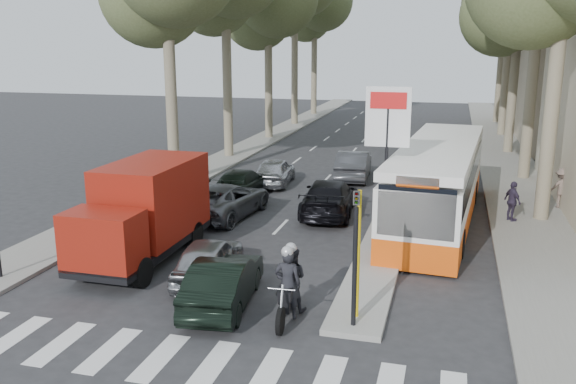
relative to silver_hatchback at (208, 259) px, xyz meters
name	(u,v)px	position (x,y,z in m)	size (l,w,h in m)	color
ground	(249,294)	(1.53, -0.72, -0.66)	(120.00, 120.00, 0.00)	#28282B
sidewalk_right	(503,155)	(10.13, 24.28, -0.60)	(3.20, 70.00, 0.12)	gray
median_left	(268,138)	(-6.47, 27.28, -0.60)	(2.40, 64.00, 0.12)	gray
traffic_island	(398,203)	(4.78, 10.28, -0.58)	(1.50, 26.00, 0.16)	gray
billboard	(387,144)	(4.78, 4.27, 3.05)	(1.50, 12.10, 5.60)	yellow
traffic_light_island	(356,236)	(4.78, -2.22, 1.83)	(0.16, 0.41, 3.60)	black
tree_l_e	(316,2)	(-6.44, 43.39, 10.07)	(7.40, 7.20, 14.49)	#6B604C
tree_r_e	(507,2)	(10.76, 41.39, 9.72)	(7.40, 7.20, 14.10)	#6B604C
silver_hatchback	(208,259)	(0.00, 0.00, 0.00)	(1.56, 3.87, 1.32)	gray
dark_hatchback	(223,282)	(1.11, -1.63, 0.02)	(1.45, 4.15, 1.37)	black
queue_car_a	(226,200)	(-1.97, 6.69, 0.02)	(2.27, 4.92, 1.37)	#55575D
queue_car_b	(329,197)	(2.08, 8.06, 0.07)	(2.06, 5.06, 1.47)	black
queue_car_c	(275,171)	(-1.66, 12.75, 0.03)	(1.62, 4.03, 1.37)	#AAADB2
queue_car_d	(354,165)	(1.99, 15.07, 0.09)	(1.59, 4.56, 1.50)	#44464B
queue_car_e	(241,183)	(-2.47, 10.01, -0.01)	(1.81, 4.44, 1.29)	black
red_truck	(145,210)	(-2.67, 1.14, 1.03)	(2.32, 6.00, 3.19)	black
city_bus	(438,181)	(6.46, 7.98, 1.04)	(3.64, 12.38, 3.22)	#EF520D
motorcycle	(289,283)	(3.02, -1.82, 0.26)	(0.88, 2.38, 2.02)	black
pedestrian_near	(513,201)	(9.35, 8.61, 0.26)	(0.93, 0.46, 1.59)	#372D44
pedestrian_far	(561,188)	(11.53, 11.28, 0.32)	(1.11, 0.49, 1.72)	#705F54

